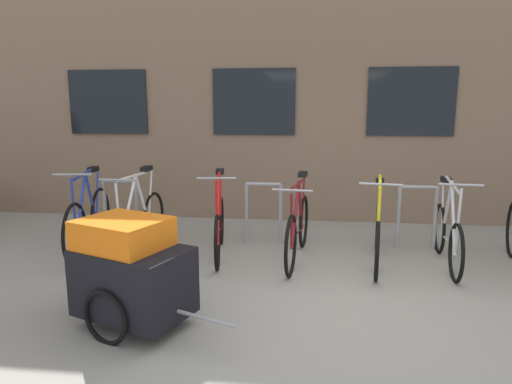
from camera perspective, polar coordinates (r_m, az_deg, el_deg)
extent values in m
plane|color=gray|center=(4.35, 10.92, -14.12)|extent=(42.00, 42.00, 0.00)
cube|color=#7A604C|center=(10.14, 8.84, 16.30)|extent=(28.00, 5.90, 5.65)
cube|color=black|center=(7.82, -18.34, 10.81)|extent=(1.30, 0.04, 1.02)
cube|color=black|center=(7.17, -0.27, 11.40)|extent=(1.30, 0.04, 1.02)
cube|color=black|center=(7.28, 19.18, 10.81)|extent=(1.30, 0.04, 1.02)
cylinder|color=gray|center=(6.62, -18.67, -2.14)|extent=(0.05, 0.05, 0.81)
cylinder|color=gray|center=(6.44, -14.94, -2.28)|extent=(0.05, 0.05, 0.81)
cylinder|color=gray|center=(6.45, -17.02, 1.30)|extent=(0.46, 0.05, 0.05)
cylinder|color=gray|center=(6.06, -1.24, -2.73)|extent=(0.05, 0.05, 0.81)
cylinder|color=gray|center=(6.01, 3.13, -2.85)|extent=(0.05, 0.05, 0.81)
cylinder|color=gray|center=(5.95, 0.95, 1.00)|extent=(0.46, 0.05, 0.05)
cylinder|color=gray|center=(6.12, 17.67, -3.10)|extent=(0.05, 0.05, 0.81)
cylinder|color=gray|center=(6.23, 21.85, -3.13)|extent=(0.05, 0.05, 0.81)
cylinder|color=gray|center=(6.09, 20.02, 0.58)|extent=(0.46, 0.05, 0.05)
torus|color=black|center=(5.96, 6.08, -3.76)|extent=(0.12, 0.70, 0.70)
torus|color=black|center=(4.92, 4.45, -6.86)|extent=(0.12, 0.70, 0.70)
cylinder|color=maroon|center=(5.14, 5.01, -3.06)|extent=(0.10, 0.53, 0.65)
cylinder|color=maroon|center=(5.55, 5.66, -1.77)|extent=(0.08, 0.40, 0.70)
cylinder|color=maroon|center=(5.25, 5.36, 1.01)|extent=(0.14, 0.86, 0.09)
cylinder|color=maroon|center=(5.71, 5.72, -4.67)|extent=(0.09, 0.55, 0.07)
cylinder|color=maroon|center=(5.81, 6.03, -0.96)|extent=(0.05, 0.20, 0.64)
cylinder|color=maroon|center=(4.87, 4.54, -3.53)|extent=(0.04, 0.08, 0.58)
cube|color=black|center=(5.66, 5.98, 2.28)|extent=(0.12, 0.21, 0.06)
cylinder|color=gray|center=(4.82, 4.64, 0.22)|extent=(0.44, 0.08, 0.03)
torus|color=black|center=(6.39, -12.89, -3.05)|extent=(0.07, 0.68, 0.68)
torus|color=black|center=(5.45, -17.09, -5.65)|extent=(0.07, 0.68, 0.68)
cylinder|color=silver|center=(5.63, -15.95, -1.92)|extent=(0.06, 0.52, 0.72)
cylinder|color=silver|center=(6.00, -14.27, -0.97)|extent=(0.05, 0.39, 0.73)
cylinder|color=silver|center=(5.73, -15.39, 1.96)|extent=(0.07, 0.84, 0.06)
cylinder|color=silver|center=(6.16, -13.80, -3.85)|extent=(0.05, 0.54, 0.07)
cylinder|color=silver|center=(6.24, -13.32, -0.27)|extent=(0.03, 0.20, 0.67)
cylinder|color=silver|center=(5.39, -17.16, -2.28)|extent=(0.03, 0.08, 0.65)
cube|color=black|center=(6.10, -13.78, 2.93)|extent=(0.11, 0.20, 0.06)
cylinder|color=gray|center=(5.35, -17.25, 1.48)|extent=(0.44, 0.05, 0.03)
torus|color=black|center=(6.15, 22.32, -4.35)|extent=(0.11, 0.64, 0.64)
torus|color=black|center=(5.22, 24.14, -7.09)|extent=(0.11, 0.64, 0.64)
cylinder|color=#B7B7BC|center=(5.39, 23.83, -2.95)|extent=(0.08, 0.47, 0.76)
cylinder|color=#B7B7BC|center=(5.76, 23.09, -2.40)|extent=(0.07, 0.35, 0.69)
cylinder|color=#B7B7BC|center=(5.48, 23.78, 0.85)|extent=(0.11, 0.76, 0.10)
cylinder|color=#B7B7BC|center=(5.92, 22.71, -5.16)|extent=(0.07, 0.49, 0.07)
cylinder|color=#B7B7BC|center=(5.99, 22.68, -1.67)|extent=(0.04, 0.20, 0.63)
cylinder|color=#B7B7BC|center=(5.15, 24.38, -3.33)|extent=(0.04, 0.08, 0.69)
cube|color=black|center=(5.84, 23.07, 1.44)|extent=(0.12, 0.21, 0.06)
cylinder|color=gray|center=(5.10, 24.65, 0.84)|extent=(0.44, 0.07, 0.03)
torus|color=black|center=(6.01, 15.21, -4.18)|extent=(0.14, 0.65, 0.66)
torus|color=black|center=(4.97, 15.17, -7.27)|extent=(0.14, 0.65, 0.66)
cylinder|color=yellow|center=(5.17, 15.35, -2.92)|extent=(0.11, 0.52, 0.75)
cylinder|color=yellow|center=(5.59, 15.33, -2.45)|extent=(0.09, 0.39, 0.65)
cylinder|color=yellow|center=(5.29, 15.52, 0.83)|extent=(0.16, 0.84, 0.14)
cylinder|color=yellow|center=(5.75, 15.19, -5.07)|extent=(0.10, 0.54, 0.07)
cylinder|color=yellow|center=(5.85, 15.34, -1.65)|extent=(0.05, 0.20, 0.59)
cylinder|color=yellow|center=(4.91, 15.36, -3.38)|extent=(0.04, 0.08, 0.69)
cube|color=black|center=(5.71, 15.50, 1.31)|extent=(0.13, 0.21, 0.06)
cylinder|color=gray|center=(4.86, 15.58, 0.95)|extent=(0.44, 0.09, 0.03)
torus|color=black|center=(6.09, -4.44, -3.67)|extent=(0.13, 0.65, 0.65)
torus|color=black|center=(5.13, -4.96, -6.41)|extent=(0.13, 0.65, 0.65)
cylinder|color=red|center=(5.31, -4.85, -2.17)|extent=(0.10, 0.48, 0.76)
cylinder|color=red|center=(5.69, -4.65, -1.47)|extent=(0.09, 0.35, 0.73)
cylinder|color=red|center=(5.40, -4.82, 1.91)|extent=(0.14, 0.76, 0.07)
cylinder|color=red|center=(5.85, -4.55, -4.48)|extent=(0.10, 0.50, 0.07)
cylinder|color=red|center=(5.93, -4.53, -0.75)|extent=(0.05, 0.20, 0.68)
cylinder|color=red|center=(5.07, -5.01, -2.54)|extent=(0.04, 0.08, 0.70)
cube|color=black|center=(5.78, -4.63, 2.63)|extent=(0.13, 0.21, 0.06)
cylinder|color=gray|center=(5.02, -5.06, 1.76)|extent=(0.44, 0.09, 0.03)
torus|color=black|center=(6.52, -19.19, -2.79)|extent=(0.15, 0.75, 0.76)
torus|color=black|center=(5.63, -22.06, -5.06)|extent=(0.15, 0.75, 0.76)
cylinder|color=#233893|center=(5.80, -21.39, -1.43)|extent=(0.10, 0.47, 0.74)
cylinder|color=#233893|center=(6.15, -20.25, -0.88)|extent=(0.09, 0.34, 0.70)
cylinder|color=#233893|center=(5.89, -21.13, 2.15)|extent=(0.14, 0.74, 0.07)
cylinder|color=#233893|center=(6.30, -19.82, -3.54)|extent=(0.10, 0.48, 0.08)
cylinder|color=#233893|center=(6.37, -19.60, -0.21)|extent=(0.05, 0.20, 0.64)
cylinder|color=#233893|center=(5.58, -22.22, -1.67)|extent=(0.04, 0.08, 0.67)
cube|color=black|center=(6.23, -20.04, 2.76)|extent=(0.13, 0.21, 0.06)
cylinder|color=gray|center=(5.54, -22.39, 2.07)|extent=(0.44, 0.09, 0.03)
cube|color=black|center=(3.92, -15.31, -10.88)|extent=(1.06, 0.89, 0.56)
cube|color=orange|center=(3.85, -16.58, -5.04)|extent=(0.84, 0.78, 0.24)
torus|color=black|center=(4.21, -12.05, -11.90)|extent=(0.44, 0.20, 0.46)
torus|color=black|center=(3.78, -18.70, -14.97)|extent=(0.44, 0.20, 0.46)
cylinder|color=gray|center=(3.56, -6.30, -15.76)|extent=(0.52, 0.23, 0.03)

